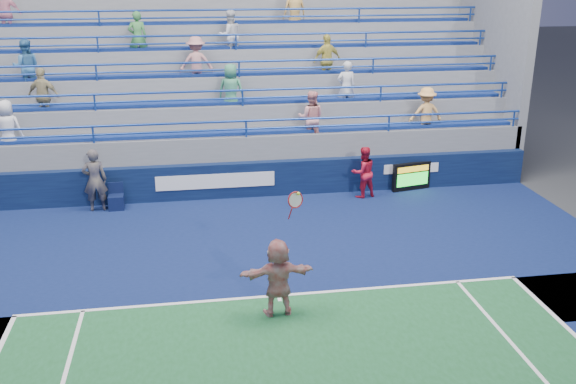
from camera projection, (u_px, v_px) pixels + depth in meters
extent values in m
plane|color=#333538|center=(278.00, 296.00, 13.91)|extent=(120.00, 120.00, 0.00)
cube|color=#0E1A46|center=(266.00, 254.00, 15.95)|extent=(18.00, 8.40, 0.02)
cube|color=white|center=(278.00, 296.00, 13.90)|extent=(11.00, 0.10, 0.01)
cube|color=white|center=(279.00, 298.00, 13.81)|extent=(0.08, 0.30, 0.01)
cube|color=#091132|center=(248.00, 179.00, 19.78)|extent=(18.00, 0.30, 1.10)
cube|color=white|center=(216.00, 181.00, 19.46)|extent=(3.60, 0.02, 0.45)
cube|color=white|center=(411.00, 168.00, 20.35)|extent=(1.80, 0.02, 0.30)
cube|color=slate|center=(240.00, 153.00, 22.52)|extent=(18.00, 5.60, 1.10)
cube|color=slate|center=(239.00, 143.00, 22.40)|extent=(18.00, 5.60, 1.85)
cube|color=navy|center=(245.00, 132.00, 19.88)|extent=(17.40, 0.45, 0.10)
cylinder|color=#1B3D94|center=(246.00, 121.00, 19.36)|extent=(18.00, 0.07, 0.07)
cube|color=slate|center=(238.00, 129.00, 22.74)|extent=(18.00, 4.60, 2.60)
cube|color=navy|center=(242.00, 102.00, 20.57)|extent=(17.40, 0.45, 0.10)
cylinder|color=#1B3D94|center=(242.00, 90.00, 20.04)|extent=(18.00, 0.07, 0.07)
cube|color=slate|center=(236.00, 116.00, 23.08)|extent=(18.00, 3.60, 3.35)
cube|color=navy|center=(238.00, 74.00, 21.25)|extent=(17.40, 0.45, 0.10)
cylinder|color=#1B3D94|center=(239.00, 62.00, 20.72)|extent=(18.00, 0.07, 0.07)
cube|color=slate|center=(235.00, 103.00, 23.42)|extent=(18.00, 2.60, 4.10)
cube|color=navy|center=(235.00, 47.00, 21.93)|extent=(17.40, 0.45, 0.10)
cylinder|color=#1B3D94|center=(236.00, 35.00, 21.41)|extent=(18.00, 0.07, 0.07)
cube|color=slate|center=(233.00, 90.00, 23.76)|extent=(18.00, 1.60, 4.85)
cube|color=navy|center=(232.00, 22.00, 22.61)|extent=(17.40, 0.45, 0.10)
cylinder|color=#1B3D94|center=(233.00, 10.00, 22.09)|extent=(18.00, 0.07, 0.07)
imported|color=tan|center=(196.00, 63.00, 20.92)|extent=(1.11, 0.64, 1.70)
imported|color=#F9A1BA|center=(6.00, 13.00, 21.36)|extent=(1.04, 0.55, 1.70)
imported|color=tan|center=(44.00, 96.00, 19.54)|extent=(1.07, 0.69, 1.70)
imported|color=#F8B360|center=(426.00, 114.00, 20.63)|extent=(1.10, 0.64, 1.70)
imported|color=silver|center=(8.00, 129.00, 18.72)|extent=(0.90, 0.65, 1.70)
imported|color=#408D66|center=(231.00, 90.00, 20.39)|extent=(0.96, 0.77, 1.70)
imported|color=white|center=(230.00, 36.00, 21.78)|extent=(0.95, 0.82, 1.70)
imported|color=teal|center=(26.00, 67.00, 20.13)|extent=(0.89, 0.73, 1.70)
imported|color=#3E8944|center=(138.00, 37.00, 21.32)|extent=(0.65, 0.46, 1.70)
imported|color=pink|center=(311.00, 118.00, 20.07)|extent=(0.96, 0.84, 1.70)
imported|color=silver|center=(346.00, 87.00, 20.95)|extent=(0.62, 0.41, 1.70)
imported|color=tan|center=(295.00, 10.00, 22.82)|extent=(0.90, 0.65, 1.70)
imported|color=#CFC150|center=(327.00, 60.00, 21.57)|extent=(1.07, 0.66, 1.70)
cube|color=black|center=(411.00, 177.00, 20.36)|extent=(1.31, 0.41, 0.91)
cube|color=gold|center=(413.00, 169.00, 20.20)|extent=(1.11, 0.02, 0.18)
cube|color=#19E533|center=(412.00, 179.00, 20.31)|extent=(1.11, 0.02, 0.41)
cube|color=#0B1438|center=(116.00, 202.00, 18.82)|extent=(0.45, 0.45, 0.44)
cube|color=#0B1438|center=(116.00, 188.00, 18.87)|extent=(0.44, 0.06, 0.34)
imported|color=silver|center=(278.00, 278.00, 12.95)|extent=(1.56, 0.57, 1.65)
torus|color=maroon|center=(295.00, 200.00, 12.45)|extent=(0.34, 0.19, 0.33)
cylinder|color=maroon|center=(290.00, 213.00, 12.53)|extent=(0.07, 0.19, 0.30)
sphere|color=yellow|center=(298.00, 194.00, 12.36)|extent=(0.07, 0.07, 0.07)
imported|color=#131636|center=(95.00, 180.00, 18.49)|extent=(0.73, 0.53, 1.87)
imported|color=red|center=(363.00, 172.00, 19.64)|extent=(0.91, 0.78, 1.61)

